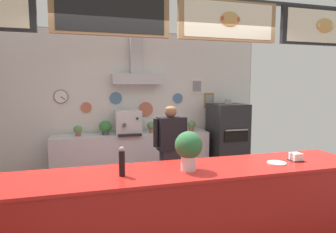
{
  "coord_description": "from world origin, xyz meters",
  "views": [
    {
      "loc": [
        -0.87,
        -3.16,
        1.84
      ],
      "look_at": [
        0.23,
        0.78,
        1.4
      ],
      "focal_mm": 30.6,
      "sensor_mm": 36.0,
      "label": 1
    }
  ],
  "objects": [
    {
      "name": "service_counter",
      "position": [
        0.0,
        -0.5,
        0.5
      ],
      "size": [
        4.05,
        0.75,
        1.0
      ],
      "color": "red",
      "rests_on": "ground_plane"
    },
    {
      "name": "basil_vase",
      "position": [
        0.07,
        -0.55,
        1.22
      ],
      "size": [
        0.27,
        0.27,
        0.39
      ],
      "color": "silver",
      "rests_on": "service_counter"
    },
    {
      "name": "back_wall_assembly",
      "position": [
        0.0,
        2.54,
        1.56
      ],
      "size": [
        5.41,
        3.09,
        2.92
      ],
      "color": "#9E9E99",
      "rests_on": "ground_plane"
    },
    {
      "name": "pizza_oven",
      "position": [
        1.89,
        2.16,
        0.73
      ],
      "size": [
        0.68,
        0.75,
        1.56
      ],
      "color": "#232326",
      "rests_on": "ground_plane"
    },
    {
      "name": "napkin_holder",
      "position": [
        1.35,
        -0.53,
        1.04
      ],
      "size": [
        0.14,
        0.13,
        0.1
      ],
      "color": "#262628",
      "rests_on": "service_counter"
    },
    {
      "name": "potted_oregano",
      "position": [
        -1.07,
        2.31,
        1.02
      ],
      "size": [
        0.16,
        0.16,
        0.2
      ],
      "color": "#9E563D",
      "rests_on": "back_prep_counter"
    },
    {
      "name": "potted_rosemary",
      "position": [
        -0.57,
        2.33,
        1.06
      ],
      "size": [
        0.24,
        0.24,
        0.26
      ],
      "color": "#4C4C51",
      "rests_on": "back_prep_counter"
    },
    {
      "name": "shop_worker",
      "position": [
        0.34,
        1.05,
        0.82
      ],
      "size": [
        0.56,
        0.26,
        1.53
      ],
      "rotation": [
        0.0,
        0.0,
        3.26
      ],
      "color": "#232328",
      "rests_on": "ground_plane"
    },
    {
      "name": "back_prep_counter",
      "position": [
        -0.06,
        2.32,
        0.45
      ],
      "size": [
        3.01,
        0.54,
        0.91
      ],
      "color": "silver",
      "rests_on": "ground_plane"
    },
    {
      "name": "pepper_grinder",
      "position": [
        -0.59,
        -0.55,
        1.14
      ],
      "size": [
        0.06,
        0.06,
        0.28
      ],
      "color": "black",
      "rests_on": "service_counter"
    },
    {
      "name": "espresso_machine",
      "position": [
        -0.15,
        2.3,
        1.14
      ],
      "size": [
        0.48,
        0.53,
        0.46
      ],
      "color": "silver",
      "rests_on": "back_prep_counter"
    },
    {
      "name": "potted_thyme",
      "position": [
        1.17,
        2.35,
        1.03
      ],
      "size": [
        0.17,
        0.17,
        0.21
      ],
      "color": "#9E563D",
      "rests_on": "back_prep_counter"
    },
    {
      "name": "condiment_plate",
      "position": [
        1.07,
        -0.57,
        1.01
      ],
      "size": [
        0.2,
        0.2,
        0.01
      ],
      "color": "white",
      "rests_on": "service_counter"
    },
    {
      "name": "potted_basil",
      "position": [
        0.32,
        2.33,
        1.04
      ],
      "size": [
        0.17,
        0.17,
        0.22
      ],
      "color": "#9E563D",
      "rests_on": "back_prep_counter"
    }
  ]
}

